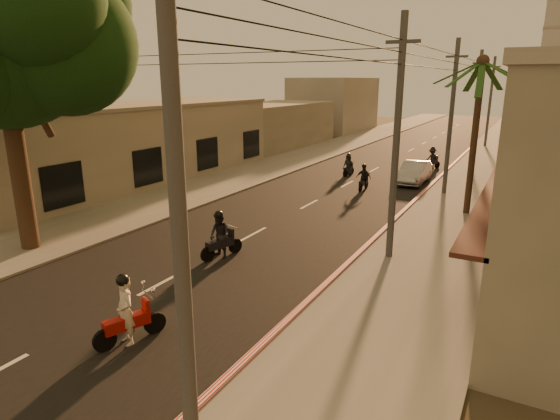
# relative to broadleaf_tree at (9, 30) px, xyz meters

# --- Properties ---
(ground) EXTENTS (160.00, 160.00, 0.00)m
(ground) POSITION_rel_broadleaf_tree_xyz_m (6.61, -2.14, -8.48)
(ground) COLOR #383023
(ground) RESTS_ON ground
(road) EXTENTS (10.00, 140.00, 0.02)m
(road) POSITION_rel_broadleaf_tree_xyz_m (6.61, 17.86, -8.47)
(road) COLOR black
(road) RESTS_ON ground
(sidewalk_right) EXTENTS (5.00, 140.00, 0.12)m
(sidewalk_right) POSITION_rel_broadleaf_tree_xyz_m (14.11, 17.86, -8.42)
(sidewalk_right) COLOR slate
(sidewalk_right) RESTS_ON ground
(sidewalk_left) EXTENTS (5.00, 140.00, 0.12)m
(sidewalk_left) POSITION_rel_broadleaf_tree_xyz_m (-0.89, 17.86, -8.42)
(sidewalk_left) COLOR slate
(sidewalk_left) RESTS_ON ground
(curb_stripe) EXTENTS (0.20, 60.00, 0.20)m
(curb_stripe) POSITION_rel_broadleaf_tree_xyz_m (11.71, 12.86, -8.38)
(curb_stripe) COLOR red
(curb_stripe) RESTS_ON ground
(left_building) EXTENTS (8.20, 24.20, 5.20)m
(left_building) POSITION_rel_broadleaf_tree_xyz_m (-7.37, 11.86, -5.88)
(left_building) COLOR #A49E94
(left_building) RESTS_ON ground
(broadleaf_tree) EXTENTS (9.60, 8.70, 12.10)m
(broadleaf_tree) POSITION_rel_broadleaf_tree_xyz_m (0.00, 0.00, 0.00)
(broadleaf_tree) COLOR black
(broadleaf_tree) RESTS_ON ground
(palm_tree) EXTENTS (5.00, 5.00, 8.20)m
(palm_tree) POSITION_rel_broadleaf_tree_xyz_m (14.61, 13.86, -1.33)
(palm_tree) COLOR black
(palm_tree) RESTS_ON ground
(utility_poles) EXTENTS (1.20, 48.26, 9.00)m
(utility_poles) POSITION_rel_broadleaf_tree_xyz_m (12.81, 17.86, -1.94)
(utility_poles) COLOR #38383A
(utility_poles) RESTS_ON ground
(filler_left_near) EXTENTS (8.00, 14.00, 4.40)m
(filler_left_near) POSITION_rel_broadleaf_tree_xyz_m (-7.39, 31.86, -6.28)
(filler_left_near) COLOR #A49E94
(filler_left_near) RESTS_ON ground
(filler_left_far) EXTENTS (8.00, 14.00, 7.00)m
(filler_left_far) POSITION_rel_broadleaf_tree_xyz_m (-7.39, 49.86, -4.98)
(filler_left_far) COLOR #A49E94
(filler_left_far) RESTS_ON ground
(scooter_red) EXTENTS (1.09, 1.90, 1.97)m
(scooter_red) POSITION_rel_broadleaf_tree_xyz_m (8.44, -3.39, -7.60)
(scooter_red) COLOR black
(scooter_red) RESTS_ON ground
(scooter_mid_a) EXTENTS (1.28, 1.90, 1.93)m
(scooter_mid_a) POSITION_rel_broadleaf_tree_xyz_m (6.98, 2.81, -7.60)
(scooter_mid_a) COLOR black
(scooter_mid_a) RESTS_ON ground
(scooter_mid_b) EXTENTS (0.96, 1.74, 1.70)m
(scooter_mid_b) POSITION_rel_broadleaf_tree_xyz_m (8.12, 16.62, -7.72)
(scooter_mid_b) COLOR black
(scooter_mid_b) RESTS_ON ground
(scooter_far_a) EXTENTS (0.85, 1.68, 1.65)m
(scooter_far_a) POSITION_rel_broadleaf_tree_xyz_m (5.63, 20.62, -7.73)
(scooter_far_a) COLOR black
(scooter_far_a) RESTS_ON ground
(scooter_far_b) EXTENTS (1.58, 1.67, 1.78)m
(scooter_far_b) POSITION_rel_broadleaf_tree_xyz_m (10.47, 26.11, -7.65)
(scooter_far_b) COLOR black
(scooter_far_b) RESTS_ON ground
(parked_car) EXTENTS (1.55, 4.41, 1.45)m
(parked_car) POSITION_rel_broadleaf_tree_xyz_m (10.42, 20.34, -7.75)
(parked_car) COLOR #A8ABB0
(parked_car) RESTS_ON ground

